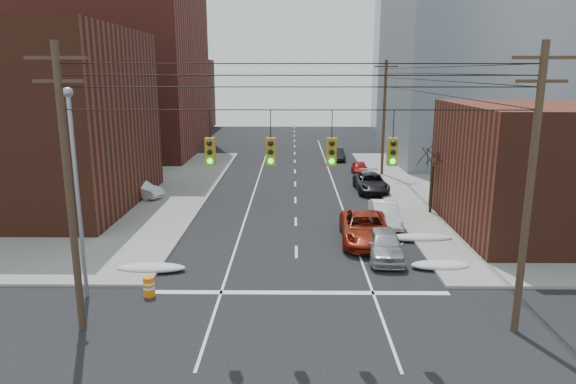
{
  "coord_description": "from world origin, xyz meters",
  "views": [
    {
      "loc": [
        -0.19,
        -15.42,
        9.92
      ],
      "look_at": [
        -0.49,
        14.04,
        3.0
      ],
      "focal_mm": 32.0,
      "sensor_mm": 36.0,
      "label": 1
    }
  ],
  "objects_px": {
    "parked_car_d": "(369,180)",
    "construction_barrel": "(149,286)",
    "parked_car_a": "(385,244)",
    "lot_car_a": "(139,189)",
    "lot_car_c": "(12,206)",
    "lot_car_d": "(87,181)",
    "lot_car_b": "(126,182)",
    "parked_car_e": "(360,168)",
    "parked_car_f": "(336,154)",
    "parked_car_b": "(385,214)",
    "red_pickup": "(365,228)",
    "parked_car_c": "(371,183)"
  },
  "relations": [
    {
      "from": "lot_car_b",
      "to": "parked_car_a",
      "type": "bearing_deg",
      "value": -149.48
    },
    {
      "from": "parked_car_a",
      "to": "parked_car_f",
      "type": "distance_m",
      "value": 31.93
    },
    {
      "from": "parked_car_a",
      "to": "parked_car_f",
      "type": "height_order",
      "value": "parked_car_a"
    },
    {
      "from": "parked_car_d",
      "to": "parked_car_e",
      "type": "xyz_separation_m",
      "value": [
        0.0,
        6.09,
        -0.05
      ]
    },
    {
      "from": "red_pickup",
      "to": "parked_car_c",
      "type": "xyz_separation_m",
      "value": [
        2.28,
        13.24,
        -0.1
      ]
    },
    {
      "from": "lot_car_b",
      "to": "construction_barrel",
      "type": "xyz_separation_m",
      "value": [
        7.72,
        -20.96,
        -0.29
      ]
    },
    {
      "from": "parked_car_e",
      "to": "parked_car_a",
      "type": "bearing_deg",
      "value": -92.54
    },
    {
      "from": "parked_car_e",
      "to": "parked_car_f",
      "type": "bearing_deg",
      "value": 102.02
    },
    {
      "from": "lot_car_a",
      "to": "lot_car_c",
      "type": "bearing_deg",
      "value": 150.87
    },
    {
      "from": "parked_car_d",
      "to": "lot_car_a",
      "type": "relative_size",
      "value": 1.15
    },
    {
      "from": "parked_car_a",
      "to": "parked_car_b",
      "type": "relative_size",
      "value": 0.99
    },
    {
      "from": "parked_car_a",
      "to": "construction_barrel",
      "type": "height_order",
      "value": "parked_car_a"
    },
    {
      "from": "parked_car_b",
      "to": "lot_car_d",
      "type": "xyz_separation_m",
      "value": [
        -23.7,
        9.87,
        0.03
      ]
    },
    {
      "from": "parked_car_c",
      "to": "construction_barrel",
      "type": "xyz_separation_m",
      "value": [
        -13.09,
        -20.97,
        -0.28
      ]
    },
    {
      "from": "parked_car_f",
      "to": "lot_car_c",
      "type": "height_order",
      "value": "lot_car_c"
    },
    {
      "from": "parked_car_f",
      "to": "lot_car_c",
      "type": "relative_size",
      "value": 0.87
    },
    {
      "from": "parked_car_f",
      "to": "lot_car_a",
      "type": "relative_size",
      "value": 1.04
    },
    {
      "from": "lot_car_a",
      "to": "lot_car_b",
      "type": "height_order",
      "value": "lot_car_a"
    },
    {
      "from": "lot_car_c",
      "to": "parked_car_b",
      "type": "bearing_deg",
      "value": -109.75
    },
    {
      "from": "lot_car_c",
      "to": "lot_car_d",
      "type": "distance_m",
      "value": 8.77
    },
    {
      "from": "parked_car_d",
      "to": "lot_car_c",
      "type": "xyz_separation_m",
      "value": [
        -26.03,
        -9.79,
        0.18
      ]
    },
    {
      "from": "red_pickup",
      "to": "parked_car_b",
      "type": "height_order",
      "value": "red_pickup"
    },
    {
      "from": "lot_car_b",
      "to": "parked_car_e",
      "type": "bearing_deg",
      "value": -90.05
    },
    {
      "from": "parked_car_a",
      "to": "lot_car_b",
      "type": "distance_m",
      "value": 24.98
    },
    {
      "from": "construction_barrel",
      "to": "parked_car_d",
      "type": "bearing_deg",
      "value": 59.61
    },
    {
      "from": "parked_car_b",
      "to": "construction_barrel",
      "type": "bearing_deg",
      "value": -137.65
    },
    {
      "from": "parked_car_c",
      "to": "lot_car_b",
      "type": "xyz_separation_m",
      "value": [
        -20.82,
        -0.01,
        0.01
      ]
    },
    {
      "from": "parked_car_b",
      "to": "lot_car_d",
      "type": "height_order",
      "value": "parked_car_b"
    },
    {
      "from": "parked_car_e",
      "to": "lot_car_d",
      "type": "relative_size",
      "value": 0.97
    },
    {
      "from": "parked_car_d",
      "to": "parked_car_f",
      "type": "distance_m",
      "value": 14.69
    },
    {
      "from": "parked_car_a",
      "to": "lot_car_c",
      "type": "bearing_deg",
      "value": 165.88
    },
    {
      "from": "parked_car_e",
      "to": "lot_car_a",
      "type": "bearing_deg",
      "value": -149.83
    },
    {
      "from": "parked_car_a",
      "to": "parked_car_e",
      "type": "relative_size",
      "value": 1.25
    },
    {
      "from": "parked_car_a",
      "to": "lot_car_a",
      "type": "xyz_separation_m",
      "value": [
        -17.27,
        13.05,
        0.04
      ]
    },
    {
      "from": "red_pickup",
      "to": "parked_car_b",
      "type": "distance_m",
      "value": 3.94
    },
    {
      "from": "lot_car_a",
      "to": "parked_car_c",
      "type": "bearing_deg",
      "value": -57.89
    },
    {
      "from": "red_pickup",
      "to": "parked_car_e",
      "type": "bearing_deg",
      "value": 86.14
    },
    {
      "from": "lot_car_b",
      "to": "lot_car_d",
      "type": "relative_size",
      "value": 1.15
    },
    {
      "from": "lot_car_a",
      "to": "parked_car_f",
      "type": "bearing_deg",
      "value": -19.15
    },
    {
      "from": "parked_car_f",
      "to": "lot_car_c",
      "type": "xyz_separation_m",
      "value": [
        -24.43,
        -24.39,
        0.16
      ]
    },
    {
      "from": "parked_car_b",
      "to": "lot_car_c",
      "type": "xyz_separation_m",
      "value": [
        -25.54,
        1.29,
        0.09
      ]
    },
    {
      "from": "parked_car_f",
      "to": "parked_car_e",
      "type": "bearing_deg",
      "value": -83.11
    },
    {
      "from": "parked_car_d",
      "to": "construction_barrel",
      "type": "height_order",
      "value": "parked_car_d"
    },
    {
      "from": "red_pickup",
      "to": "parked_car_b",
      "type": "bearing_deg",
      "value": 65.45
    },
    {
      "from": "lot_car_c",
      "to": "construction_barrel",
      "type": "relative_size",
      "value": 5.37
    },
    {
      "from": "parked_car_e",
      "to": "parked_car_f",
      "type": "xyz_separation_m",
      "value": [
        -1.6,
        8.51,
        0.08
      ]
    },
    {
      "from": "parked_car_b",
      "to": "lot_car_b",
      "type": "height_order",
      "value": "parked_car_b"
    },
    {
      "from": "parked_car_b",
      "to": "parked_car_c",
      "type": "xyz_separation_m",
      "value": [
        0.5,
        9.73,
        -0.02
      ]
    },
    {
      "from": "parked_car_a",
      "to": "construction_barrel",
      "type": "xyz_separation_m",
      "value": [
        -11.49,
        -4.99,
        -0.32
      ]
    },
    {
      "from": "parked_car_a",
      "to": "parked_car_e",
      "type": "bearing_deg",
      "value": 89.12
    }
  ]
}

